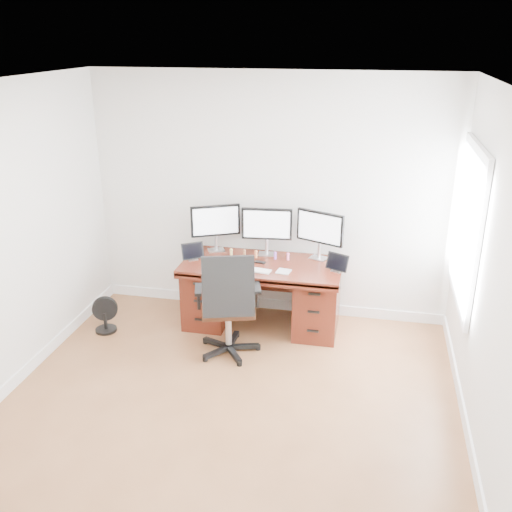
% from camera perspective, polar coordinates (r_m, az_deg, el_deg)
% --- Properties ---
extents(ground, '(4.50, 4.50, 0.00)m').
position_cam_1_polar(ground, '(4.93, -3.76, -16.76)').
color(ground, brown).
rests_on(ground, ground).
extents(back_wall, '(4.00, 0.10, 2.70)m').
position_cam_1_polar(back_wall, '(6.30, 1.42, 5.84)').
color(back_wall, silver).
rests_on(back_wall, ground).
extents(right_wall, '(0.10, 4.50, 2.70)m').
position_cam_1_polar(right_wall, '(4.28, 22.98, -3.70)').
color(right_wall, silver).
rests_on(right_wall, ground).
extents(desk, '(1.70, 0.80, 0.75)m').
position_cam_1_polar(desk, '(6.25, 0.63, -3.59)').
color(desk, '#47180E').
rests_on(desk, ground).
extents(office_chair, '(0.74, 0.74, 1.13)m').
position_cam_1_polar(office_chair, '(5.70, -2.76, -6.56)').
color(office_chair, black).
rests_on(office_chair, ground).
extents(floor_fan, '(0.27, 0.23, 0.40)m').
position_cam_1_polar(floor_fan, '(6.42, -14.89, -5.74)').
color(floor_fan, black).
rests_on(floor_fan, ground).
extents(monitor_left, '(0.51, 0.27, 0.53)m').
position_cam_1_polar(monitor_left, '(6.34, -4.07, 3.39)').
color(monitor_left, silver).
rests_on(monitor_left, desk).
extents(monitor_center, '(0.55, 0.16, 0.53)m').
position_cam_1_polar(monitor_center, '(6.21, 1.09, 3.05)').
color(monitor_center, silver).
rests_on(monitor_center, desk).
extents(monitor_right, '(0.52, 0.25, 0.53)m').
position_cam_1_polar(monitor_right, '(6.13, 6.41, 2.68)').
color(monitor_right, silver).
rests_on(monitor_right, desk).
extents(tablet_left, '(0.24, 0.19, 0.19)m').
position_cam_1_polar(tablet_left, '(6.18, -6.37, 0.37)').
color(tablet_left, silver).
rests_on(tablet_left, desk).
extents(tablet_right, '(0.25, 0.16, 0.19)m').
position_cam_1_polar(tablet_right, '(5.91, 8.12, -0.75)').
color(tablet_right, silver).
rests_on(tablet_right, desk).
extents(keyboard, '(0.27, 0.15, 0.01)m').
position_cam_1_polar(keyboard, '(5.88, 0.27, -1.45)').
color(keyboard, white).
rests_on(keyboard, desk).
extents(trackpad, '(0.16, 0.16, 0.01)m').
position_cam_1_polar(trackpad, '(5.87, 2.78, -1.55)').
color(trackpad, silver).
rests_on(trackpad, desk).
extents(drawing_tablet, '(0.23, 0.18, 0.01)m').
position_cam_1_polar(drawing_tablet, '(5.93, -1.83, -1.30)').
color(drawing_tablet, black).
rests_on(drawing_tablet, desk).
extents(phone, '(0.13, 0.09, 0.01)m').
position_cam_1_polar(phone, '(6.09, 0.41, -0.62)').
color(phone, black).
rests_on(phone, desk).
extents(figurine_yellow, '(0.03, 0.03, 0.09)m').
position_cam_1_polar(figurine_yellow, '(6.27, -2.49, 0.44)').
color(figurine_yellow, '#E5D572').
rests_on(figurine_yellow, desk).
extents(figurine_brown, '(0.03, 0.03, 0.09)m').
position_cam_1_polar(figurine_brown, '(6.24, -1.16, 0.33)').
color(figurine_brown, brown).
rests_on(figurine_brown, desk).
extents(figurine_orange, '(0.03, 0.03, 0.09)m').
position_cam_1_polar(figurine_orange, '(6.21, 0.00, 0.25)').
color(figurine_orange, '#E98447').
rests_on(figurine_orange, desk).
extents(figurine_purple, '(0.03, 0.03, 0.09)m').
position_cam_1_polar(figurine_purple, '(6.18, 1.94, 0.10)').
color(figurine_purple, '#A458D3').
rests_on(figurine_purple, desk).
extents(figurine_pink, '(0.03, 0.03, 0.09)m').
position_cam_1_polar(figurine_pink, '(6.16, 3.22, -0.00)').
color(figurine_pink, pink).
rests_on(figurine_pink, desk).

